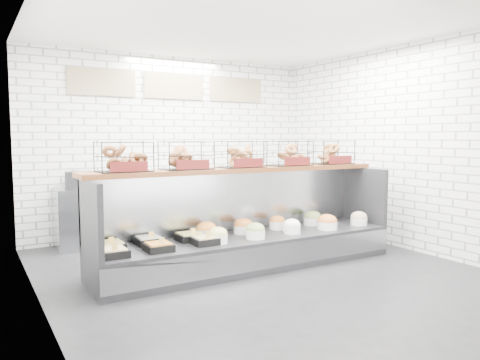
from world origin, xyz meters
TOP-DOWN VIEW (x-y plane):
  - ground at (0.00, 0.00)m, footprint 5.50×5.50m
  - room_shell at (0.00, 0.60)m, footprint 5.02×5.51m
  - display_case at (-0.00, 0.34)m, footprint 4.00×0.90m
  - bagel_shelf at (-0.00, 0.52)m, footprint 4.10×0.50m
  - prep_counter at (-0.01, 2.43)m, footprint 4.00×0.60m

SIDE VIEW (x-z plane):
  - ground at x=0.00m, z-range 0.00..0.00m
  - display_case at x=0.00m, z-range -0.27..0.93m
  - prep_counter at x=-0.01m, z-range -0.13..1.07m
  - bagel_shelf at x=0.00m, z-range 1.18..1.58m
  - room_shell at x=0.00m, z-range 0.55..3.56m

